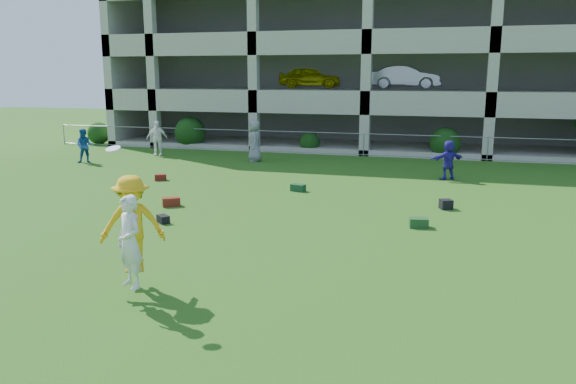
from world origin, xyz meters
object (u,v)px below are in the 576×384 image
(bystander_a, at_px, (85,146))
(bystander_d, at_px, (448,160))
(bystander_c, at_px, (255,141))
(parking_garage, at_px, (386,44))
(bystander_b, at_px, (157,138))
(frisbee_contest, at_px, (132,227))
(crate_d, at_px, (446,204))

(bystander_a, xyz_separation_m, bystander_d, (16.55, 0.33, -0.02))
(bystander_c, height_order, parking_garage, parking_garage)
(bystander_b, height_order, frisbee_contest, frisbee_contest)
(crate_d, bearing_deg, frisbee_contest, -123.84)
(crate_d, distance_m, parking_garage, 20.73)
(bystander_a, xyz_separation_m, parking_garage, (12.34, 14.55, 5.20))
(bystander_a, relative_size, bystander_d, 1.02)
(bystander_b, bearing_deg, crate_d, -51.18)
(bystander_a, xyz_separation_m, crate_d, (16.56, -4.88, -0.66))
(bystander_d, xyz_separation_m, frisbee_contest, (-5.78, -13.83, 0.47))
(bystander_d, distance_m, parking_garage, 15.73)
(bystander_a, xyz_separation_m, bystander_b, (2.10, 3.10, 0.08))
(bystander_c, xyz_separation_m, bystander_d, (8.99, -2.36, -0.21))
(bystander_b, relative_size, bystander_d, 1.13)
(bystander_a, relative_size, bystander_b, 0.91)
(parking_garage, bearing_deg, bystander_c, -111.94)
(bystander_d, distance_m, frisbee_contest, 14.99)
(frisbee_contest, xyz_separation_m, parking_garage, (1.56, 28.05, 4.76))
(bystander_b, distance_m, bystander_d, 14.72)
(bystander_d, height_order, frisbee_contest, frisbee_contest)
(frisbee_contest, relative_size, parking_garage, 0.09)
(crate_d, bearing_deg, bystander_a, 163.59)
(bystander_c, relative_size, parking_garage, 0.07)
(bystander_b, relative_size, frisbee_contest, 0.70)
(bystander_c, bearing_deg, bystander_a, -94.95)
(bystander_c, bearing_deg, bystander_d, 50.82)
(bystander_a, bearing_deg, parking_garage, 25.96)
(crate_d, xyz_separation_m, frisbee_contest, (-5.78, -8.62, 1.11))
(crate_d, height_order, parking_garage, parking_garage)
(bystander_a, xyz_separation_m, frisbee_contest, (10.78, -13.50, 0.45))
(bystander_c, xyz_separation_m, parking_garage, (4.78, 11.87, 5.02))
(bystander_a, bearing_deg, bystander_c, -4.19)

